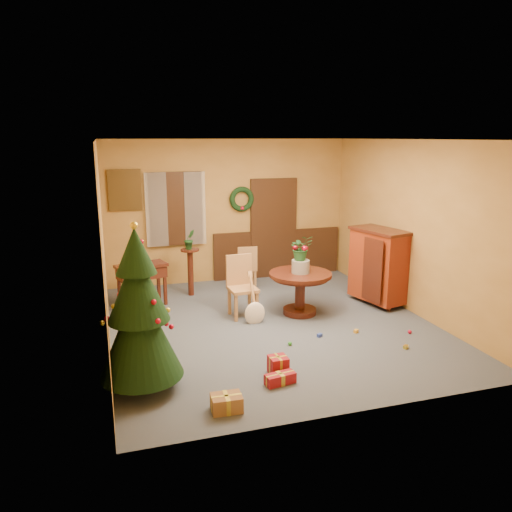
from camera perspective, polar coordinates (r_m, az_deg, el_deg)
name	(u,v)px	position (r m, az deg, el deg)	size (l,w,h in m)	color
room_envelope	(239,227)	(10.35, -1.90, 3.32)	(5.50, 5.50, 5.50)	#3A4254
dining_table	(300,285)	(8.44, 5.07, -3.34)	(1.05, 1.05, 0.72)	#33150B
urn	(301,266)	(8.35, 5.11, -1.20)	(0.30, 0.30, 0.22)	slate
centerpiece_plant	(301,248)	(8.28, 5.16, 0.94)	(0.38, 0.33, 0.42)	#1E4C23
chair_near	(241,284)	(8.34, -1.70, -3.17)	(0.47, 0.47, 1.03)	olive
chair_far	(247,266)	(9.79, -1.07, -1.14)	(0.42, 0.42, 0.87)	olive
guitar	(255,300)	(8.02, -0.15, -5.00)	(0.34, 0.16, 0.80)	white
plant_stand	(190,267)	(9.47, -7.51, -1.21)	(0.35, 0.35, 0.90)	#33150B
stand_plant	(190,239)	(9.35, -7.61, 1.90)	(0.21, 0.17, 0.37)	#19471E
christmas_tree	(139,313)	(5.95, -13.24, -6.32)	(0.98, 0.98, 2.03)	#382111
writing_desk	(142,275)	(9.00, -12.94, -2.09)	(0.95, 0.65, 0.77)	#33150B
sideboard	(378,264)	(9.13, 13.81, -0.92)	(0.80, 1.17, 1.37)	#571109
gift_a	(227,403)	(5.73, -3.39, -16.42)	(0.35, 0.26, 0.18)	brown
gift_b	(278,365)	(6.49, 2.54, -12.35)	(0.23, 0.23, 0.23)	maroon
gift_c	(156,353)	(7.04, -11.37, -10.86)	(0.31, 0.27, 0.14)	brown
gift_d	(280,379)	(6.27, 2.78, -13.83)	(0.40, 0.22, 0.14)	maroon
toy_a	(320,335)	(7.67, 7.28, -8.98)	(0.08, 0.05, 0.05)	#2740AB
toy_b	(290,344)	(7.33, 3.90, -9.95)	(0.06, 0.06, 0.06)	#298424
toy_c	(356,331)	(7.91, 11.36, -8.43)	(0.08, 0.05, 0.05)	gold
toy_d	(410,332)	(8.07, 17.16, -8.28)	(0.06, 0.06, 0.06)	red
toy_e	(406,347)	(7.53, 16.74, -9.91)	(0.08, 0.05, 0.05)	yellow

